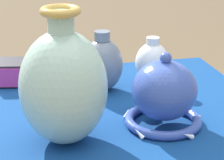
% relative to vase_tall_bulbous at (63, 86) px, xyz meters
% --- Properties ---
extents(display_table, '(0.93, 0.71, 0.77)m').
position_rel_vase_tall_bulbous_xyz_m(display_table, '(0.07, 0.13, -0.23)').
color(display_table, brown).
rests_on(display_table, ground_plane).
extents(vase_tall_bulbous, '(0.19, 0.19, 0.30)m').
position_rel_vase_tall_bulbous_xyz_m(vase_tall_bulbous, '(0.00, 0.00, 0.00)').
color(vase_tall_bulbous, '#A8CCB7').
rests_on(vase_tall_bulbous, display_table).
extents(vase_dome_bell, '(0.19, 0.20, 0.18)m').
position_rel_vase_tall_bulbous_xyz_m(vase_dome_bell, '(0.24, 0.03, -0.06)').
color(vase_dome_bell, '#3851A8').
rests_on(vase_dome_bell, display_table).
extents(mosaic_tile_box, '(0.17, 0.13, 0.07)m').
position_rel_vase_tall_bulbous_xyz_m(mosaic_tile_box, '(-0.08, 0.38, -0.10)').
color(mosaic_tile_box, '#232328').
rests_on(mosaic_tile_box, display_table).
extents(jar_round_porcelain, '(0.10, 0.10, 0.14)m').
position_rel_vase_tall_bulbous_xyz_m(jar_round_porcelain, '(0.30, 0.31, -0.07)').
color(jar_round_porcelain, white).
rests_on(jar_round_porcelain, display_table).
extents(jar_round_slate, '(0.12, 0.12, 0.17)m').
position_rel_vase_tall_bulbous_xyz_m(jar_round_slate, '(0.14, 0.28, -0.05)').
color(jar_round_slate, slate).
rests_on(jar_round_slate, display_table).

